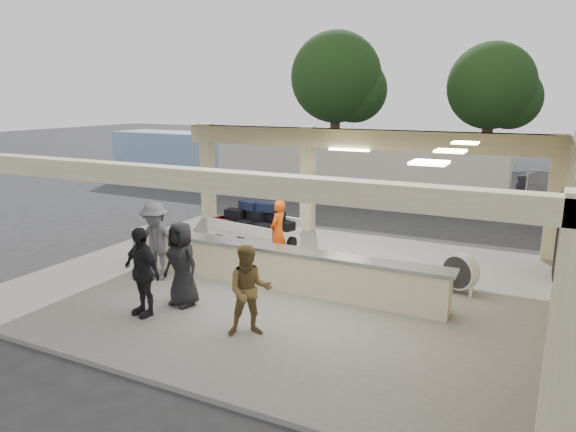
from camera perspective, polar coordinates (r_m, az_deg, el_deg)
The scene contains 15 objects.
ground at distance 12.69m, azimuth -0.46°, elevation -7.54°, with size 120.00×120.00×0.00m, color #2A2A2C.
pavilion at distance 12.77m, azimuth 1.72°, elevation -1.07°, with size 12.01×10.00×3.55m.
baggage_counter at distance 12.07m, azimuth -1.53°, elevation -5.68°, with size 8.20×0.58×0.98m.
luggage_cart at distance 15.10m, azimuth -3.78°, elevation -0.81°, with size 2.61×1.85×1.41m.
drum_fan at distance 12.35m, azimuth 18.61°, elevation -5.91°, with size 0.86×0.63×0.92m.
baggage_handler at distance 13.77m, azimuth -1.12°, elevation -1.73°, with size 0.62×0.34×1.70m, color #E34C0B.
passenger_a at distance 9.62m, azimuth -4.30°, elevation -8.28°, with size 0.84×0.37×1.74m, color olive.
passenger_b at distance 10.84m, azimuth -15.95°, elevation -5.95°, with size 1.08×0.39×1.85m, color black.
passenger_c at distance 12.84m, azimuth -14.49°, elevation -2.74°, with size 1.24×0.44×1.92m, color #49494E.
passenger_d at distance 11.16m, azimuth -11.74°, elevation -5.23°, with size 0.90×0.37×1.83m, color black.
car_dark at distance 26.06m, azimuth 28.66°, elevation 3.04°, with size 1.39×3.95×1.32m, color black.
container_white at distance 22.53m, azimuth 7.43°, elevation 4.99°, with size 12.45×2.49×2.70m, color #B9B9B4.
container_blue at distance 27.54m, azimuth -9.67°, elevation 6.31°, with size 10.20×2.45×2.65m, color #7FA6CC.
tree_left at distance 37.15m, azimuth 5.92°, elevation 14.70°, with size 6.60×6.30×9.00m.
tree_mid at distance 36.90m, azimuth 22.14°, elevation 12.88°, with size 6.00×5.60×8.00m.
Camera 1 is at (5.35, -10.61, 4.46)m, focal length 32.00 mm.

